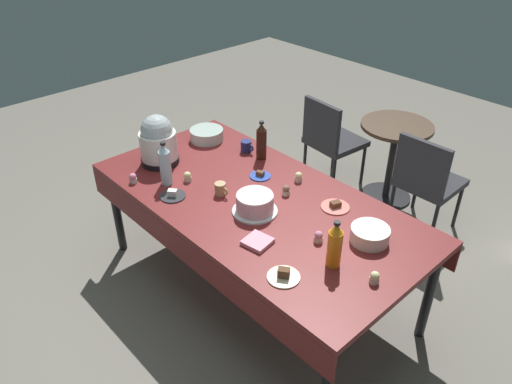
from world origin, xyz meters
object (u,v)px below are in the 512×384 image
Objects in this scene: cupcake_lemon at (318,237)px; maroon_chair_right at (426,178)px; dessert_plate_cobalt at (260,175)px; soda_bottle_cola at (261,141)px; glass_salad_bowl at (207,135)px; dessert_plate_coral at (335,206)px; cupcake_rose at (188,177)px; cupcake_cocoa at (298,177)px; dessert_plate_cream at (284,276)px; potluck_table at (256,207)px; maroon_chair_left at (330,137)px; cupcake_vanilla at (375,278)px; soda_bottle_water at (165,165)px; coffee_mug_tan at (221,189)px; slow_cooker at (158,141)px; soda_bottle_orange_juice at (335,245)px; cupcake_mint at (286,190)px; dessert_plate_charcoal at (173,195)px; coffee_mug_navy at (246,146)px; frosted_layer_cake at (255,204)px; round_cafe_table at (393,148)px; cupcake_berry at (133,178)px; ceramic_snack_bowl at (370,235)px.

maroon_chair_right is at bearing 95.74° from cupcake_lemon.
soda_bottle_cola is (-0.18, 0.18, 0.12)m from dessert_plate_cobalt.
glass_salad_bowl is 0.30× the size of maroon_chair_right.
cupcake_rose is (-0.86, -0.48, 0.02)m from dessert_plate_coral.
maroon_chair_right reaches higher than glass_salad_bowl.
dessert_plate_cream is at bearing -51.53° from cupcake_cocoa.
maroon_chair_left is (-0.56, 1.42, -0.20)m from potluck_table.
soda_bottle_water reaches higher than cupcake_vanilla.
potluck_table is 0.25m from coffee_mug_tan.
glass_salad_bowl is 0.89× the size of soda_bottle_cola.
soda_bottle_cola is at bearing 52.08° from slow_cooker.
cupcake_rose is 0.23× the size of soda_bottle_cola.
cupcake_rose reaches higher than dessert_plate_cobalt.
maroon_chair_left is at bearing 135.13° from cupcake_vanilla.
maroon_chair_right is at bearing 42.25° from glass_salad_bowl.
slow_cooker is 1.53m from soda_bottle_orange_juice.
cupcake_lemon reaches higher than dessert_plate_cream.
cupcake_mint is (-0.53, 0.56, 0.02)m from dessert_plate_cream.
glass_salad_bowl reaches higher than dessert_plate_charcoal.
slow_cooker reaches higher than coffee_mug_navy.
maroon_chair_right is (0.58, 1.22, -0.27)m from dessert_plate_cobalt.
slow_cooker is at bearing -167.40° from potluck_table.
frosted_layer_cake reaches higher than maroon_chair_left.
glass_salad_bowl is at bearing 118.86° from soda_bottle_water.
frosted_layer_cake is 1.62× the size of dessert_plate_cream.
slow_cooker is at bearing 178.69° from cupcake_rose.
dessert_plate_cream is at bearing -28.67° from frosted_layer_cake.
dessert_plate_cobalt is 1.47m from round_cafe_table.
cupcake_vanilla is at bearing 8.48° from soda_bottle_water.
maroon_chair_right is (0.78, 1.79, -0.27)m from dessert_plate_charcoal.
round_cafe_table is (0.41, 1.83, -0.28)m from cupcake_rose.
cupcake_cocoa is 1.09m from cupcake_berry.
soda_bottle_water is at bearing -124.90° from dessert_plate_cobalt.
maroon_chair_left reaches higher than potluck_table.
glass_salad_bowl is 1.44m from cupcake_lemon.
round_cafe_table is at bearing 67.65° from slow_cooker.
soda_bottle_cola is 1.04× the size of soda_bottle_orange_juice.
cupcake_lemon is at bearing -131.65° from ceramic_snack_bowl.
coffee_mug_navy is (0.18, 0.84, 0.01)m from cupcake_berry.
soda_bottle_water is 0.36× the size of maroon_chair_left.
slow_cooker is at bearing -175.08° from frosted_layer_cake.
glass_salad_bowl reaches higher than cupcake_cocoa.
frosted_layer_cake is 0.63m from soda_bottle_orange_juice.
cupcake_mint is at bearing -158.93° from dessert_plate_coral.
cupcake_lemon and cupcake_berry have the same top height.
soda_bottle_orange_juice reaches higher than frosted_layer_cake.
soda_bottle_cola is at bearing 132.99° from potluck_table.
slow_cooker reaches higher than soda_bottle_cola.
maroon_chair_left is (-1.28, 1.55, -0.39)m from soda_bottle_orange_juice.
soda_bottle_orange_juice is at bearing -25.32° from cupcake_mint.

